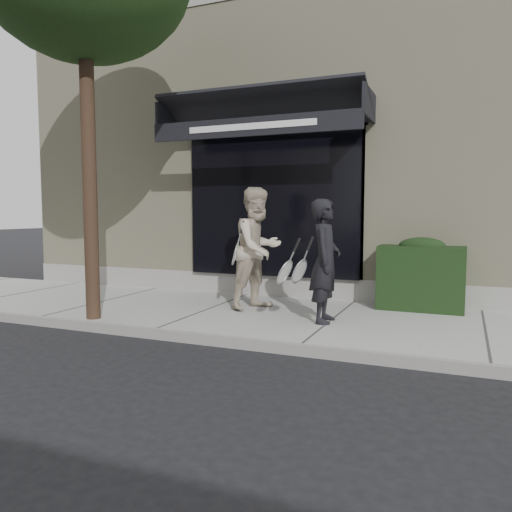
% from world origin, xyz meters
% --- Properties ---
extents(ground, '(80.00, 80.00, 0.00)m').
position_xyz_m(ground, '(0.00, 0.00, 0.00)').
color(ground, black).
rests_on(ground, ground).
extents(sidewalk, '(20.00, 3.00, 0.12)m').
position_xyz_m(sidewalk, '(0.00, 0.00, 0.06)').
color(sidewalk, '#969691').
rests_on(sidewalk, ground).
extents(curb, '(20.00, 0.10, 0.14)m').
position_xyz_m(curb, '(0.00, -1.55, 0.07)').
color(curb, gray).
rests_on(curb, ground).
extents(building_facade, '(14.30, 8.04, 5.64)m').
position_xyz_m(building_facade, '(-0.01, 4.96, 2.74)').
color(building_facade, beige).
rests_on(building_facade, ground).
extents(hedge, '(1.30, 0.70, 1.14)m').
position_xyz_m(hedge, '(1.10, 1.25, 0.66)').
color(hedge, black).
rests_on(hedge, sidewalk).
extents(pedestrian_front, '(0.80, 0.85, 1.71)m').
position_xyz_m(pedestrian_front, '(-0.06, -0.25, 0.97)').
color(pedestrian_front, black).
rests_on(pedestrian_front, sidewalk).
extents(pedestrian_back, '(1.04, 1.15, 1.92)m').
position_xyz_m(pedestrian_back, '(-1.29, 0.30, 1.08)').
color(pedestrian_back, beige).
rests_on(pedestrian_back, sidewalk).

